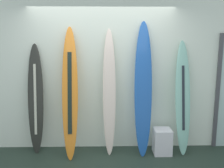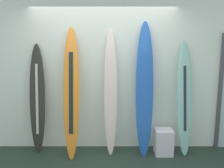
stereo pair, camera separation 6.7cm
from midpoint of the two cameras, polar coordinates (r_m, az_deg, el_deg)
wall_back at (r=4.56m, az=-1.75°, el=2.97°), size 7.20×0.20×2.80m
surfboard_charcoal at (r=4.57m, az=-16.26°, el=-3.44°), size 0.27×0.27×1.89m
surfboard_sunset at (r=4.27m, az=-8.96°, el=-2.14°), size 0.28×0.54×2.18m
surfboard_ivory at (r=4.32m, az=-0.16°, el=-1.89°), size 0.22×0.36×2.14m
surfboard_cobalt at (r=4.31m, az=7.46°, el=-1.17°), size 0.32×0.45×2.27m
surfboard_seafoam at (r=4.51m, az=16.07°, el=-3.23°), size 0.27×0.42×1.95m
display_block_left at (r=4.58m, az=11.65°, el=-12.56°), size 0.30×0.30×0.44m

